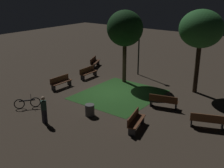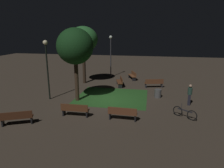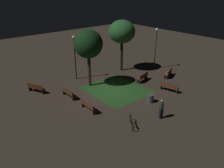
{
  "view_description": "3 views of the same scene",
  "coord_description": "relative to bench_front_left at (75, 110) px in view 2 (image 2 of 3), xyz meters",
  "views": [
    {
      "loc": [
        14.89,
        11.4,
        7.26
      ],
      "look_at": [
        -0.07,
        0.06,
        0.61
      ],
      "focal_mm": 43.96,
      "sensor_mm": 36.0,
      "label": 1
    },
    {
      "loc": [
        3.08,
        -15.09,
        5.42
      ],
      "look_at": [
        0.01,
        1.05,
        1.06
      ],
      "focal_mm": 32.18,
      "sensor_mm": 36.0,
      "label": 2
    },
    {
      "loc": [
        15.24,
        -12.72,
        9.6
      ],
      "look_at": [
        0.11,
        0.16,
        0.82
      ],
      "focal_mm": 36.8,
      "sensor_mm": 36.0,
      "label": 3
    }
  ],
  "objects": [
    {
      "name": "ground_plane",
      "position": [
        1.56,
        3.6,
        -0.48
      ],
      "size": [
        60.0,
        60.0,
        0.0
      ],
      "primitive_type": "plane",
      "color": "#3D3328"
    },
    {
      "name": "grass_lawn",
      "position": [
        1.61,
        4.4,
        -0.48
      ],
      "size": [
        5.84,
        5.16,
        0.01
      ],
      "primitive_type": "cube",
      "color": "#23511E",
      "rests_on": "ground"
    },
    {
      "name": "bench_front_left",
      "position": [
        0.0,
        0.0,
        0.0
      ],
      "size": [
        1.81,
        0.53,
        0.88
      ],
      "color": "#512D19",
      "rests_on": "ground"
    },
    {
      "name": "bench_by_lamp",
      "position": [
        3.11,
        -0.0,
        0.0
      ],
      "size": [
        1.81,
        0.52,
        0.88
      ],
      "color": "brown",
      "rests_on": "ground"
    },
    {
      "name": "bench_lawn_edge",
      "position": [
        2.76,
        11.08,
        0.0
      ],
      "size": [
        1.11,
        1.85,
        0.88
      ],
      "color": "brown",
      "rests_on": "ground"
    },
    {
      "name": "bench_front_right",
      "position": [
        1.76,
        7.95,
        0.0
      ],
      "size": [
        0.93,
        1.86,
        0.88
      ],
      "color": "#512D19",
      "rests_on": "ground"
    },
    {
      "name": "bench_path_side",
      "position": [
        5.12,
        8.0,
        0.0
      ],
      "size": [
        1.86,
        0.91,
        0.88
      ],
      "color": "brown",
      "rests_on": "ground"
    },
    {
      "name": "bench_back_row",
      "position": [
        -2.94,
        -1.81,
        0.0
      ],
      "size": [
        1.84,
        1.19,
        0.88
      ],
      "color": "#422314",
      "rests_on": "ground"
    },
    {
      "name": "tree_back_right",
      "position": [
        -0.97,
        3.04,
        3.78
      ],
      "size": [
        2.78,
        2.78,
        5.68
      ],
      "color": "#38281C",
      "rests_on": "ground"
    },
    {
      "name": "tree_right_canopy",
      "position": [
        -2.17,
        8.49,
        4.07
      ],
      "size": [
        2.99,
        2.99,
        5.9
      ],
      "color": "#2D2116",
      "rests_on": "ground"
    },
    {
      "name": "lamp_post_plaza_west",
      "position": [
        0.04,
        11.87,
        2.81
      ],
      "size": [
        0.36,
        0.36,
        4.9
      ],
      "color": "#333338",
      "rests_on": "ground"
    },
    {
      "name": "lamp_post_plaza_east",
      "position": [
        -3.3,
        2.9,
        2.72
      ],
      "size": [
        0.36,
        0.36,
        4.75
      ],
      "color": "black",
      "rests_on": "ground"
    },
    {
      "name": "trash_bin",
      "position": [
        5.41,
        4.97,
        -0.13
      ],
      "size": [
        0.56,
        0.56,
        0.71
      ],
      "primitive_type": "cylinder",
      "color": "#4C4C4C",
      "rests_on": "ground"
    },
    {
      "name": "bicycle",
      "position": [
        6.98,
        1.1,
        -0.14
      ],
      "size": [
        1.37,
        1.01,
        0.93
      ],
      "color": "black",
      "rests_on": "ground"
    },
    {
      "name": "pedestrian",
      "position": [
        7.66,
        3.58,
        0.37
      ],
      "size": [
        0.32,
        0.32,
        1.61
      ],
      "color": "black",
      "rests_on": "ground"
    }
  ]
}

